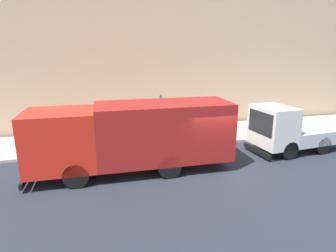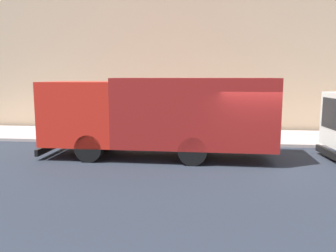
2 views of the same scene
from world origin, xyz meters
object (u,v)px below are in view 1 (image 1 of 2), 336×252
small_flatbed_truck (289,131)px  street_sign_post (161,116)px  large_utility_truck (133,134)px  pedestrian_standing (77,132)px  traffic_cone_orange (61,144)px  pedestrian_walking (51,125)px

small_flatbed_truck → street_sign_post: (2.24, 6.17, 0.63)m
small_flatbed_truck → street_sign_post: size_ratio=1.87×
street_sign_post → large_utility_truck: bearing=145.6°
pedestrian_standing → traffic_cone_orange: bearing=0.7°
traffic_cone_orange → street_sign_post: 5.30m
large_utility_truck → street_sign_post: size_ratio=3.13×
pedestrian_standing → small_flatbed_truck: bearing=160.8°
small_flatbed_truck → pedestrian_walking: bearing=63.6°
large_utility_truck → traffic_cone_orange: bearing=48.3°
pedestrian_walking → street_sign_post: street_sign_post is taller
pedestrian_standing → pedestrian_walking: bearing=-57.9°
pedestrian_walking → pedestrian_standing: pedestrian_standing is taller
large_utility_truck → pedestrian_walking: size_ratio=5.14×
pedestrian_walking → street_sign_post: size_ratio=0.61×
pedestrian_walking → pedestrian_standing: (-2.06, -1.55, 0.04)m
traffic_cone_orange → small_flatbed_truck: bearing=-102.9°
street_sign_post → traffic_cone_orange: bearing=86.0°
traffic_cone_orange → street_sign_post: size_ratio=0.25×
large_utility_truck → pedestrian_walking: large_utility_truck is taller
large_utility_truck → pedestrian_standing: bearing=39.1°
pedestrian_walking → street_sign_post: (-2.50, -5.83, 0.72)m
pedestrian_standing → traffic_cone_orange: pedestrian_standing is taller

